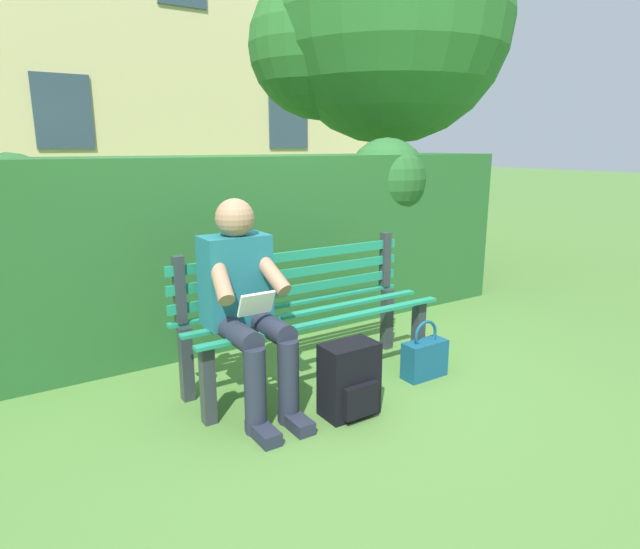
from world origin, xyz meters
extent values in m
plane|color=#517F38|center=(0.00, 0.00, 0.00)|extent=(60.00, 60.00, 0.00)
cube|color=#2D3338|center=(-0.77, 0.17, 0.23)|extent=(0.07, 0.07, 0.45)
cube|color=#2D3338|center=(0.77, 0.17, 0.23)|extent=(0.07, 0.07, 0.45)
cube|color=#2D3338|center=(-0.77, -0.17, 0.23)|extent=(0.07, 0.07, 0.45)
cube|color=#2D3338|center=(0.77, -0.17, 0.23)|extent=(0.07, 0.07, 0.45)
cube|color=#1E8460|center=(0.00, -0.22, 0.46)|extent=(1.70, 0.06, 0.02)
cube|color=#1E8460|center=(0.00, 0.00, 0.46)|extent=(1.70, 0.06, 0.02)
cube|color=#1E8460|center=(0.00, 0.22, 0.46)|extent=(1.70, 0.06, 0.02)
cube|color=#2D3338|center=(-0.77, -0.21, 0.67)|extent=(0.06, 0.06, 0.40)
cube|color=#2D3338|center=(0.77, -0.21, 0.67)|extent=(0.06, 0.06, 0.40)
cube|color=#1E8460|center=(0.00, -0.21, 0.56)|extent=(1.70, 0.02, 0.06)
cube|color=#1E8460|center=(0.00, -0.21, 0.67)|extent=(1.70, 0.02, 0.06)
cube|color=#1E8460|center=(0.00, -0.21, 0.79)|extent=(1.70, 0.02, 0.06)
cube|color=#1E6672|center=(0.50, -0.02, 0.73)|extent=(0.38, 0.22, 0.52)
sphere|color=#A57A5B|center=(0.50, 0.00, 1.09)|extent=(0.22, 0.22, 0.22)
cylinder|color=#232838|center=(0.40, 0.19, 0.49)|extent=(0.13, 0.42, 0.13)
cylinder|color=#232838|center=(0.60, 0.19, 0.49)|extent=(0.13, 0.42, 0.13)
cylinder|color=#232838|center=(0.40, 0.40, 0.24)|extent=(0.12, 0.12, 0.47)
cylinder|color=#232838|center=(0.60, 0.40, 0.24)|extent=(0.12, 0.12, 0.47)
cube|color=#232838|center=(0.40, 0.48, 0.04)|extent=(0.10, 0.24, 0.07)
cube|color=#232838|center=(0.60, 0.48, 0.04)|extent=(0.10, 0.24, 0.07)
cylinder|color=#A57A5B|center=(0.35, 0.12, 0.80)|extent=(0.14, 0.32, 0.26)
cylinder|color=#A57A5B|center=(0.65, 0.12, 0.80)|extent=(0.14, 0.32, 0.26)
cube|color=white|center=(0.50, 0.24, 0.66)|extent=(0.20, 0.07, 0.13)
cube|color=#265B28|center=(0.15, -1.16, 0.70)|extent=(5.38, 0.80, 1.41)
sphere|color=#265B28|center=(-1.46, -1.04, 1.20)|extent=(0.72, 0.72, 0.72)
sphere|color=#265B28|center=(1.49, -1.24, 1.13)|extent=(0.64, 0.64, 0.64)
cube|color=beige|center=(-1.94, -8.70, 3.62)|extent=(8.57, 2.75, 7.25)
cube|color=#334756|center=(-4.08, -7.31, 2.03)|extent=(0.90, 0.04, 1.20)
cube|color=#334756|center=(0.21, -7.31, 2.03)|extent=(0.90, 0.04, 1.20)
cube|color=black|center=(0.07, 0.50, 0.21)|extent=(0.31, 0.19, 0.42)
cube|color=black|center=(0.07, 0.62, 0.13)|extent=(0.22, 0.04, 0.18)
cylinder|color=black|center=(-0.03, 0.39, 0.23)|extent=(0.04, 0.04, 0.25)
cylinder|color=black|center=(0.16, 0.39, 0.23)|extent=(0.04, 0.04, 0.25)
cube|color=navy|center=(-0.64, 0.37, 0.12)|extent=(0.30, 0.13, 0.25)
torus|color=navy|center=(-0.64, 0.37, 0.30)|extent=(0.19, 0.02, 0.19)
cylinder|color=brown|center=(-2.89, -2.73, 1.08)|extent=(0.28, 0.28, 2.16)
sphere|color=#2D702D|center=(-2.89, -2.73, 2.97)|extent=(2.95, 2.95, 2.95)
sphere|color=#2D702D|center=(-2.15, -3.17, 2.68)|extent=(1.77, 1.77, 1.77)
camera|label=1|loc=(1.74, 2.76, 1.49)|focal=30.27mm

